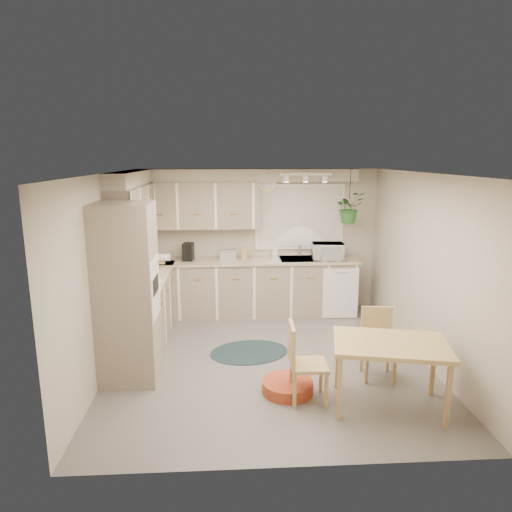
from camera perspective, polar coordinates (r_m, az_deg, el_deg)
The scene contains 35 objects.
floor at distance 6.10m, azimuth 1.56°, elevation -12.88°, with size 4.20×4.20×0.00m, color #67625A.
ceiling at distance 5.52m, azimuth 1.71°, elevation 10.27°, with size 4.20×4.20×0.00m, color white.
wall_back at distance 7.74m, azimuth 0.26°, elevation 1.94°, with size 4.00×0.04×2.40m, color #B3A894.
wall_front at distance 3.71m, azimuth 4.53°, elevation -9.90°, with size 4.00×0.04×2.40m, color #B3A894.
wall_left at distance 5.87m, azimuth -18.22°, elevation -2.09°, with size 0.04×4.20×2.40m, color #B3A894.
wall_right at distance 6.20m, azimuth 20.39°, elevation -1.50°, with size 0.04×4.20×2.40m, color #B3A894.
base_cab_left at distance 6.83m, azimuth -13.52°, elevation -6.34°, with size 0.60×1.85×0.90m, color gray.
base_cab_back at distance 7.61m, azimuth -1.10°, elevation -4.05°, with size 3.60×0.60×0.90m, color gray.
counter_left at distance 6.70m, azimuth -13.64°, elevation -2.53°, with size 0.64×1.89×0.04m, color tan.
counter_back at distance 7.48m, azimuth -1.11°, elevation -0.61°, with size 3.64×0.64×0.04m, color tan.
oven_stack at distance 5.48m, azimuth -15.80°, elevation -4.57°, with size 0.65×0.65×2.10m, color gray.
wall_oven_face at distance 5.42m, azimuth -12.48°, elevation -4.57°, with size 0.02×0.56×0.58m, color white.
upper_cab_left at distance 6.68m, azimuth -14.99°, elevation 5.27°, with size 0.35×2.00×0.75m, color gray.
upper_cab_back at distance 7.48m, azimuth -7.36°, elevation 6.31°, with size 2.00×0.35×0.75m, color gray.
soffit_left at distance 6.64m, azimuth -15.44°, elevation 9.33°, with size 0.30×2.00×0.20m, color #B3A894.
soffit_back at distance 7.46m, azimuth -1.21°, elevation 10.05°, with size 3.60×0.30×0.20m, color #B3A894.
cooktop at distance 6.14m, azimuth -14.48°, elevation -3.68°, with size 0.52×0.58×0.02m, color white.
range_hood at distance 6.04m, azimuth -14.90°, elevation 0.47°, with size 0.40×0.60×0.14m, color white.
window_blinds at distance 7.73m, azimuth 5.49°, elevation 4.87°, with size 1.40×0.02×1.00m, color white.
window_frame at distance 7.73m, azimuth 5.48°, elevation 4.88°, with size 1.50×0.02×1.10m, color white.
sink at distance 7.59m, azimuth 5.69°, elevation -0.65°, with size 0.70×0.48×0.10m, color #A7AAAE.
dishwasher_front at distance 7.53m, azimuth 10.51°, elevation -4.63°, with size 0.58×0.01×0.83m, color white.
track_light_bar at distance 7.15m, azimuth 6.26°, elevation 10.12°, with size 0.80×0.04×0.04m, color white.
wall_clock at distance 7.61m, azimuth 1.43°, elevation 9.19°, with size 0.30×0.30×0.03m, color gold.
dining_table at distance 5.13m, azimuth 16.25°, elevation -14.05°, with size 1.15×0.77×0.73m, color tan.
chair_left at distance 5.05m, azimuth 6.60°, elevation -13.10°, with size 0.41×0.41×0.87m, color tan.
chair_back at distance 5.68m, azimuth 15.08°, elevation -10.69°, with size 0.39×0.39×0.84m, color tan.
braided_rug at distance 6.32m, azimuth -0.85°, elevation -11.91°, with size 1.06×0.80×0.01m, color black.
pet_bed at distance 5.35m, azimuth 3.97°, elevation -15.97°, with size 0.58×0.58×0.13m, color #A83F21.
microwave at distance 7.52m, azimuth 8.96°, elevation 0.79°, with size 0.50×0.28×0.34m, color white.
soap_bottle at distance 7.66m, azimuth 2.33°, elevation 0.17°, with size 0.09×0.19×0.09m, color white.
hanging_plant at distance 7.50m, azimuth 11.56°, elevation 5.55°, with size 0.45×0.50×0.39m, color #295C25.
coffee_maker at distance 7.48m, azimuth -8.47°, elevation 0.53°, with size 0.16×0.20×0.29m, color black.
toaster at distance 7.49m, azimuth -3.58°, elevation 0.17°, with size 0.27×0.16×0.16m, color #A7AAAE.
knife_block at distance 7.52m, azimuth -1.39°, elevation 0.35°, with size 0.09×0.09×0.19m, color tan.
Camera 1 is at (-0.49, -5.50, 2.60)m, focal length 32.00 mm.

